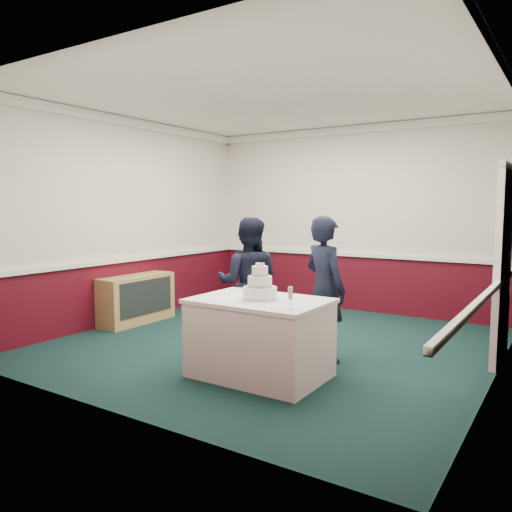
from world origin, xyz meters
The scene contains 9 objects.
ground centered at (0.00, 0.00, 0.00)m, with size 5.00×5.00×0.00m, color #112A29.
room_shell centered at (0.08, 0.61, 1.97)m, with size 5.00×5.00×3.00m.
sideboard centered at (-2.28, -0.10, 0.35)m, with size 0.41×1.20×0.70m.
cake_table centered at (0.50, -1.09, 0.40)m, with size 1.32×0.92×0.79m.
wedding_cake centered at (0.50, -1.09, 0.90)m, with size 0.35×0.35×0.36m.
cake_knife centered at (0.47, -1.29, 0.79)m, with size 0.01×0.22×0.01m, color silver.
champagne_flute centered at (1.00, -1.37, 0.93)m, with size 0.05×0.05×0.21m.
person_man centered at (-0.17, -0.30, 0.79)m, with size 0.77×0.60×1.58m, color black.
person_woman centered at (0.81, -0.25, 0.80)m, with size 0.59×0.38×1.61m, color black.
Camera 1 is at (3.12, -5.22, 1.71)m, focal length 35.00 mm.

